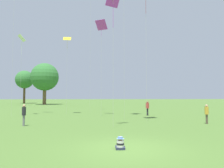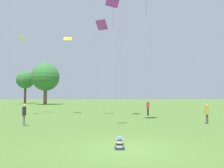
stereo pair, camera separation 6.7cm
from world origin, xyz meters
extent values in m
plane|color=#4C702D|center=(0.00, 0.00, 0.00)|extent=(300.00, 300.00, 0.00)
cube|color=#282D47|center=(-0.28, -0.06, 0.05)|extent=(0.41, 0.50, 0.10)
cylinder|color=silver|center=(-0.29, -0.14, 0.23)|extent=(0.32, 0.32, 0.26)
cylinder|color=black|center=(-0.29, -0.14, 0.23)|extent=(0.34, 0.34, 0.07)
sphere|color=#A37556|center=(-0.29, -0.14, 0.44)|extent=(0.19, 0.19, 0.19)
cylinder|color=#6B8ED1|center=(-0.29, -0.14, 0.45)|extent=(0.32, 0.32, 0.01)
cylinder|color=#6B8ED1|center=(-0.29, -0.14, 0.48)|extent=(0.19, 0.19, 0.08)
cylinder|color=brown|center=(7.68, 7.52, 0.38)|extent=(0.24, 0.24, 0.75)
cylinder|color=gold|center=(7.68, 7.52, 1.05)|extent=(0.43, 0.43, 0.59)
sphere|color=tan|center=(7.68, 7.52, 1.43)|extent=(0.20, 0.20, 0.20)
cylinder|color=slate|center=(-6.48, 7.55, 0.39)|extent=(0.16, 0.16, 0.78)
cylinder|color=#232328|center=(-6.48, 7.55, 1.09)|extent=(0.29, 0.29, 0.62)
sphere|color=tan|center=(-6.48, 7.55, 1.48)|extent=(0.21, 0.21, 0.21)
cylinder|color=black|center=(4.88, 15.36, 0.40)|extent=(0.28, 0.28, 0.80)
cylinder|color=#B23833|center=(4.88, 15.36, 1.12)|extent=(0.51, 0.51, 0.64)
sphere|color=brown|center=(4.88, 15.36, 1.53)|extent=(0.22, 0.22, 0.22)
cylinder|color=red|center=(3.24, 9.24, 10.13)|extent=(0.02, 0.02, 1.38)
cylinder|color=#BCB7A8|center=(3.24, 9.24, 5.64)|extent=(0.01, 0.01, 11.28)
cube|color=#B738C6|center=(0.00, 5.85, 9.07)|extent=(1.14, 0.92, 0.89)
cylinder|color=#B738C6|center=(0.00, 5.85, 7.88)|extent=(0.02, 0.02, 1.68)
cylinder|color=#BCB7A8|center=(0.00, 5.85, 4.54)|extent=(0.01, 0.01, 9.07)
cube|color=yellow|center=(-4.51, 17.52, 9.25)|extent=(0.97, 0.80, 0.58)
cylinder|color=yellow|center=(-4.51, 17.52, 8.47)|extent=(0.02, 0.02, 0.89)
cylinder|color=#BCB7A8|center=(-4.51, 17.52, 4.63)|extent=(0.01, 0.01, 9.24)
cube|color=#B738C6|center=(-0.42, 15.47, 10.40)|extent=(1.50, 1.34, 0.95)
cylinder|color=#B738C6|center=(-0.42, 15.47, 9.53)|extent=(0.02, 0.02, 0.88)
cylinder|color=#BCB7A8|center=(-0.42, 15.47, 5.20)|extent=(0.01, 0.01, 10.40)
cube|color=white|center=(-9.49, 16.20, 8.84)|extent=(1.09, 1.16, 0.68)
cylinder|color=white|center=(-9.49, 16.20, 7.75)|extent=(0.02, 0.02, 1.53)
cylinder|color=#BCB7A8|center=(-9.49, 16.20, 4.42)|extent=(0.01, 0.01, 8.84)
cylinder|color=#BCB7A8|center=(1.52, 10.81, 10.90)|extent=(0.01, 0.01, 21.79)
cylinder|color=#BCB7A8|center=(-9.96, 14.87, 10.66)|extent=(0.01, 0.01, 21.31)
cylinder|color=#BCB7A8|center=(-1.74, 22.11, 9.82)|extent=(0.01, 0.01, 19.64)
cylinder|color=brown|center=(-13.84, 49.41, 2.63)|extent=(0.90, 0.90, 5.27)
sphere|color=#337033|center=(-13.84, 49.41, 7.26)|extent=(7.26, 7.26, 7.26)
cylinder|color=brown|center=(-21.93, 59.27, 2.89)|extent=(0.66, 0.66, 5.79)
sphere|color=#337033|center=(-21.93, 59.27, 7.28)|extent=(5.45, 5.45, 5.45)
camera|label=1|loc=(-1.48, -9.23, 2.20)|focal=35.00mm
camera|label=2|loc=(-1.41, -9.23, 2.20)|focal=35.00mm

